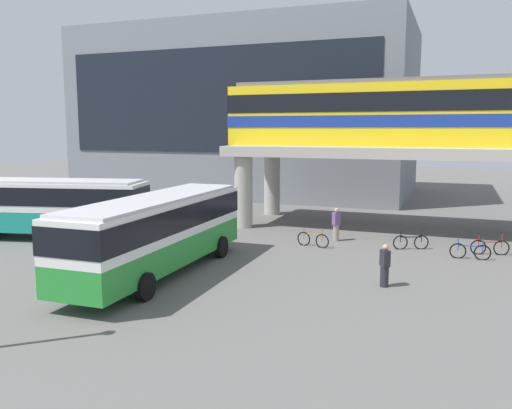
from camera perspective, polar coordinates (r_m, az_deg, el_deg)
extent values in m
plane|color=#605E5B|center=(29.40, -2.08, -3.44)|extent=(120.00, 120.00, 0.00)
cube|color=slate|center=(50.78, -0.72, 9.94)|extent=(29.81, 15.91, 14.98)
cube|color=black|center=(43.48, -4.69, 11.21)|extent=(26.83, 0.10, 8.39)
cube|color=#ADA89E|center=(31.90, 23.06, 5.19)|extent=(28.65, 6.87, 0.60)
cylinder|color=#ADA89E|center=(31.79, -1.37, 1.38)|extent=(1.10, 1.10, 4.32)
cylinder|color=#ADA89E|center=(36.69, 1.75, 2.29)|extent=(1.10, 1.10, 4.32)
cube|color=yellow|center=(31.87, 19.81, 9.13)|extent=(25.46, 2.90, 3.60)
cube|color=navy|center=(31.86, 19.77, 8.49)|extent=(25.52, 2.96, 0.70)
cube|color=black|center=(31.89, 19.87, 10.43)|extent=(25.52, 2.96, 1.10)
cube|color=slate|center=(31.97, 19.98, 12.57)|extent=(24.44, 2.61, 0.24)
cube|color=#268C33|center=(21.89, -10.50, -4.81)|extent=(2.70, 11.04, 1.10)
cube|color=white|center=(21.64, -10.59, -1.45)|extent=(2.70, 11.04, 1.50)
cube|color=black|center=(21.63, -10.60, -1.25)|extent=(2.74, 11.09, 0.96)
cube|color=silver|center=(21.52, -10.65, 0.68)|extent=(2.57, 10.49, 0.12)
cylinder|color=black|center=(25.60, -8.92, -4.14)|extent=(0.30, 1.01, 1.00)
cylinder|color=black|center=(24.52, -3.77, -4.61)|extent=(0.30, 1.01, 1.00)
cylinder|color=black|center=(20.25, -17.99, -7.75)|extent=(0.30, 1.01, 1.00)
cylinder|color=black|center=(18.86, -11.90, -8.69)|extent=(0.30, 1.01, 1.00)
cube|color=teal|center=(30.81, -21.84, -1.51)|extent=(11.28, 4.88, 1.10)
cube|color=white|center=(30.63, -21.96, 0.89)|extent=(11.28, 4.88, 1.50)
cube|color=black|center=(30.62, -21.97, 1.03)|extent=(11.33, 4.93, 0.96)
cube|color=silver|center=(30.55, -22.04, 2.40)|extent=(10.72, 4.64, 0.12)
cylinder|color=black|center=(33.80, -25.92, -1.88)|extent=(1.04, 0.50, 1.00)
cylinder|color=black|center=(28.39, -17.62, -3.21)|extent=(1.04, 0.50, 1.00)
cylinder|color=black|center=(30.62, -15.61, -2.32)|extent=(1.04, 0.50, 1.00)
torus|color=black|center=(26.65, 7.18, -3.97)|extent=(0.73, 0.23, 0.74)
torus|color=black|center=(27.13, 5.20, -3.72)|extent=(0.73, 0.23, 0.74)
cylinder|color=#996626|center=(26.83, 6.19, -3.26)|extent=(1.03, 0.29, 0.05)
cylinder|color=#996626|center=(27.07, 5.21, -3.10)|extent=(0.04, 0.04, 0.55)
cylinder|color=#996626|center=(26.58, 7.19, -3.23)|extent=(0.04, 0.04, 0.65)
torus|color=black|center=(27.42, 17.47, -3.95)|extent=(0.71, 0.34, 0.74)
torus|color=black|center=(27.09, 15.36, -4.00)|extent=(0.71, 0.34, 0.74)
cylinder|color=black|center=(27.19, 16.45, -3.40)|extent=(0.99, 0.45, 0.05)
cylinder|color=black|center=(27.03, 15.39, -3.38)|extent=(0.04, 0.04, 0.55)
cylinder|color=black|center=(27.35, 17.50, -3.23)|extent=(0.04, 0.04, 0.65)
torus|color=black|center=(26.14, 23.33, -4.82)|extent=(0.74, 0.08, 0.74)
torus|color=black|center=(26.08, 21.02, -4.72)|extent=(0.74, 0.08, 0.74)
cylinder|color=#1E3FA5|center=(26.05, 22.21, -4.17)|extent=(1.05, 0.08, 0.05)
cylinder|color=#1E3FA5|center=(26.02, 21.05, -4.08)|extent=(0.04, 0.04, 0.55)
cylinder|color=#1E3FA5|center=(26.07, 23.37, -4.07)|extent=(0.04, 0.04, 0.65)
torus|color=black|center=(27.53, 25.04, -4.29)|extent=(0.73, 0.22, 0.74)
torus|color=black|center=(27.24, 22.92, -4.30)|extent=(0.73, 0.22, 0.74)
cylinder|color=#B21E1E|center=(27.32, 24.02, -3.72)|extent=(1.03, 0.28, 0.05)
cylinder|color=#B21E1E|center=(27.18, 22.96, -3.68)|extent=(0.04, 0.04, 0.55)
cylinder|color=#B21E1E|center=(27.46, 25.09, -3.58)|extent=(0.04, 0.04, 0.65)
cylinder|color=gray|center=(28.43, 8.65, -3.05)|extent=(0.32, 0.32, 0.86)
cube|color=#724C8C|center=(28.29, 8.68, -1.52)|extent=(0.44, 0.48, 0.68)
sphere|color=tan|center=(28.22, 8.70, -0.61)|extent=(0.23, 0.23, 0.23)
cylinder|color=#26262D|center=(20.64, 13.73, -7.58)|extent=(0.32, 0.32, 0.79)
cube|color=#26262D|center=(20.46, 13.80, -5.67)|extent=(0.44, 0.48, 0.63)
sphere|color=tan|center=(20.37, 13.84, -4.52)|extent=(0.21, 0.21, 0.21)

